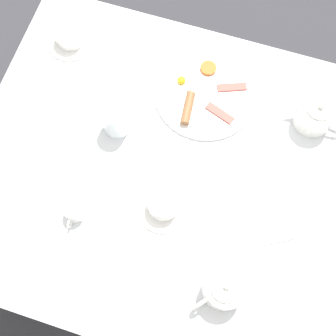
# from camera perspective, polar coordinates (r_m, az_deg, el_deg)

# --- Properties ---
(ground_plane) EXTENTS (8.00, 8.00, 0.00)m
(ground_plane) POSITION_cam_1_polar(r_m,az_deg,el_deg) (2.06, 0.00, -6.96)
(ground_plane) COLOR #333338
(table) EXTENTS (0.99, 1.16, 0.74)m
(table) POSITION_cam_1_polar(r_m,az_deg,el_deg) (1.41, 0.00, -1.14)
(table) COLOR silver
(table) RESTS_ON ground_plane
(breakfast_plate) EXTENTS (0.31, 0.31, 0.04)m
(breakfast_plate) POSITION_cam_1_polar(r_m,az_deg,el_deg) (1.45, 4.47, 9.06)
(breakfast_plate) COLOR white
(breakfast_plate) RESTS_ON table
(teapot_near) EXTENTS (0.11, 0.19, 0.11)m
(teapot_near) POSITION_cam_1_polar(r_m,az_deg,el_deg) (1.43, 17.58, 6.18)
(teapot_near) COLOR white
(teapot_near) RESTS_ON table
(teapot_far) EXTENTS (0.15, 0.14, 0.11)m
(teapot_far) POSITION_cam_1_polar(r_m,az_deg,el_deg) (1.24, 6.79, -14.40)
(teapot_far) COLOR white
(teapot_far) RESTS_ON table
(teacup_with_saucer_left) EXTENTS (0.15, 0.15, 0.06)m
(teacup_with_saucer_left) POSITION_cam_1_polar(r_m,az_deg,el_deg) (1.30, -0.57, -4.48)
(teacup_with_saucer_left) COLOR white
(teacup_with_saucer_left) RESTS_ON table
(teacup_with_saucer_right) EXTENTS (0.15, 0.15, 0.06)m
(teacup_with_saucer_right) POSITION_cam_1_polar(r_m,az_deg,el_deg) (1.56, -11.94, 15.41)
(teacup_with_saucer_right) COLOR white
(teacup_with_saucer_right) RESTS_ON table
(water_glass_tall) EXTENTS (0.08, 0.08, 0.11)m
(water_glass_tall) POSITION_cam_1_polar(r_m,az_deg,el_deg) (1.36, -6.42, 5.96)
(water_glass_tall) COLOR white
(water_glass_tall) RESTS_ON table
(creamer_jug) EXTENTS (0.08, 0.06, 0.05)m
(creamer_jug) POSITION_cam_1_polar(r_m,az_deg,el_deg) (1.32, -11.35, -5.20)
(creamer_jug) COLOR white
(creamer_jug) RESTS_ON table
(napkin_folded) EXTENTS (0.16, 0.18, 0.01)m
(napkin_folded) POSITION_cam_1_polar(r_m,az_deg,el_deg) (1.34, 13.38, -6.63)
(napkin_folded) COLOR white
(napkin_folded) RESTS_ON table
(fork_by_plate) EXTENTS (0.18, 0.03, 0.00)m
(fork_by_plate) POSITION_cam_1_polar(r_m,az_deg,el_deg) (1.30, -10.16, -13.96)
(fork_by_plate) COLOR silver
(fork_by_plate) RESTS_ON table
(knife_by_plate) EXTENTS (0.13, 0.18, 0.00)m
(knife_by_plate) POSITION_cam_1_polar(r_m,az_deg,el_deg) (1.42, -13.81, 2.94)
(knife_by_plate) COLOR silver
(knife_by_plate) RESTS_ON table
(spoon_for_tea) EXTENTS (0.16, 0.08, 0.00)m
(spoon_for_tea) POSITION_cam_1_polar(r_m,az_deg,el_deg) (1.38, -18.23, -5.58)
(spoon_for_tea) COLOR silver
(spoon_for_tea) RESTS_ON table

